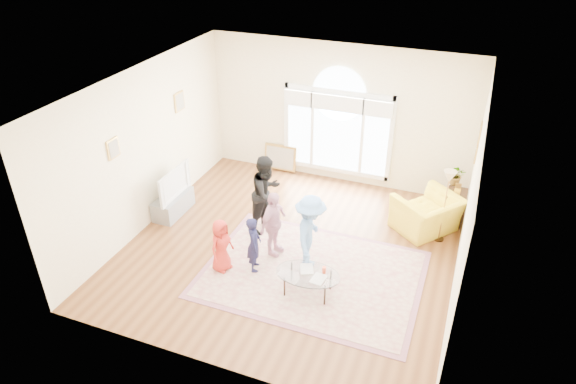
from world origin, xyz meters
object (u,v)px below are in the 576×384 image
at_px(tv_console, 173,204).
at_px(coffee_table, 308,274).
at_px(area_rug, 312,274).
at_px(television, 171,183).
at_px(armchair, 427,214).

distance_m(tv_console, coffee_table, 3.74).
xyz_separation_m(area_rug, tv_console, (-3.39, 0.87, 0.20)).
bearing_deg(area_rug, tv_console, 165.64).
bearing_deg(area_rug, television, 165.61).
xyz_separation_m(area_rug, television, (-3.38, 0.87, 0.72)).
relative_size(television, coffee_table, 0.97).
height_order(area_rug, television, television).
bearing_deg(coffee_table, tv_console, 155.51).
relative_size(tv_console, coffee_table, 0.89).
height_order(tv_console, television, television).
distance_m(tv_console, television, 0.52).
bearing_deg(coffee_table, area_rug, 96.61).
bearing_deg(television, armchair, 14.19).
height_order(tv_console, armchair, armchair).
bearing_deg(coffee_table, armchair, 56.04).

